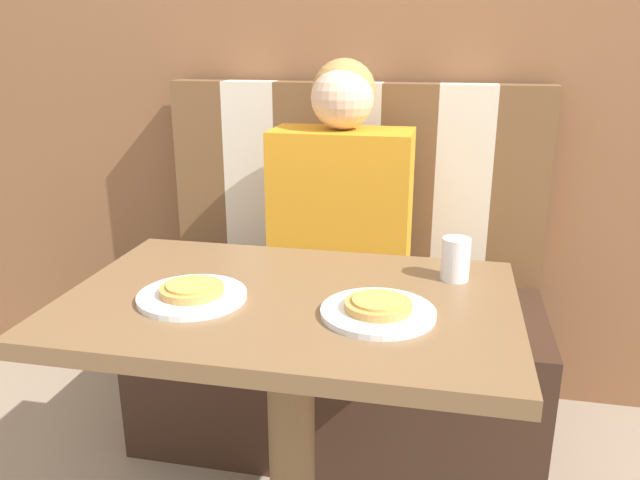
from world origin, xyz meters
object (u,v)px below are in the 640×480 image
(person, at_px, (342,193))
(drinking_cup, at_px, (456,259))
(pizza_right, at_px, (378,305))
(plate_left, at_px, (192,296))
(pizza_left, at_px, (192,289))
(plate_right, at_px, (378,312))

(person, distance_m, drinking_cup, 0.55)
(pizza_right, xyz_separation_m, drinking_cup, (0.14, 0.22, 0.02))
(plate_left, bearing_deg, person, 74.34)
(person, relative_size, plate_left, 3.25)
(plate_left, height_order, pizza_left, pizza_left)
(pizza_right, bearing_deg, plate_right, -153.43)
(pizza_left, xyz_separation_m, drinking_cup, (0.51, 0.22, 0.02))
(pizza_left, relative_size, drinking_cup, 1.37)
(pizza_right, bearing_deg, pizza_left, 180.00)
(person, height_order, plate_right, person)
(person, bearing_deg, pizza_right, -74.34)
(plate_right, xyz_separation_m, drinking_cup, (0.14, 0.22, 0.04))
(person, xyz_separation_m, pizza_left, (-0.18, -0.66, -0.05))
(plate_left, relative_size, pizza_left, 1.72)
(plate_right, height_order, drinking_cup, drinking_cup)
(person, relative_size, pizza_left, 5.58)
(person, height_order, pizza_right, person)
(pizza_right, distance_m, drinking_cup, 0.26)
(pizza_left, bearing_deg, plate_right, -0.00)
(pizza_left, distance_m, drinking_cup, 0.55)
(drinking_cup, bearing_deg, pizza_left, -156.94)
(plate_right, distance_m, pizza_left, 0.37)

